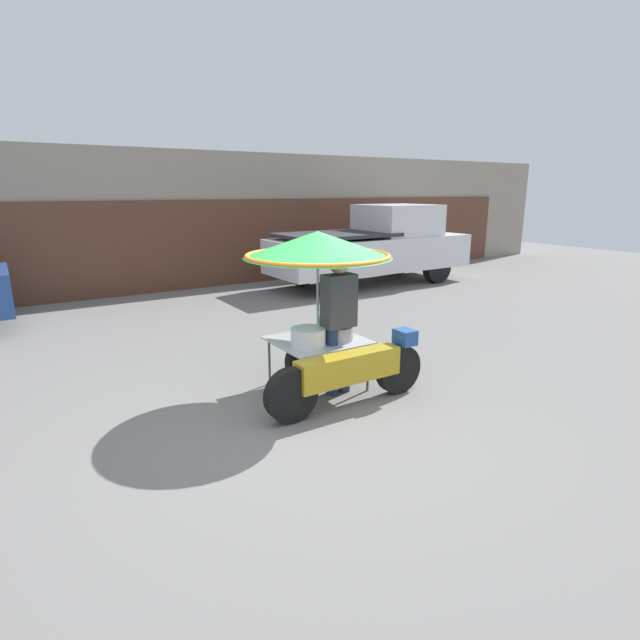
# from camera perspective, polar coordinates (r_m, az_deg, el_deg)

# --- Properties ---
(ground_plane) EXTENTS (36.00, 36.00, 0.00)m
(ground_plane) POSITION_cam_1_polar(r_m,az_deg,el_deg) (5.38, -0.75, -11.18)
(ground_plane) COLOR slate
(shopfront_building) EXTENTS (28.00, 2.06, 3.25)m
(shopfront_building) POSITION_cam_1_polar(r_m,az_deg,el_deg) (13.08, -21.66, 10.47)
(shopfront_building) COLOR gray
(shopfront_building) RESTS_ON ground
(vendor_motorcycle_cart) EXTENTS (2.03, 1.71, 1.89)m
(vendor_motorcycle_cart) POSITION_cam_1_polar(r_m,az_deg,el_deg) (5.70, 0.26, 5.21)
(vendor_motorcycle_cart) COLOR black
(vendor_motorcycle_cart) RESTS_ON ground
(vendor_person) EXTENTS (0.38, 0.22, 1.64)m
(vendor_person) POSITION_cam_1_polar(r_m,az_deg,el_deg) (5.73, 2.15, 0.30)
(vendor_person) COLOR navy
(vendor_person) RESTS_ON ground
(pickup_truck) EXTENTS (5.27, 1.81, 1.98)m
(pickup_truck) POSITION_cam_1_polar(r_m,az_deg,el_deg) (12.83, 6.33, 8.38)
(pickup_truck) COLOR black
(pickup_truck) RESTS_ON ground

